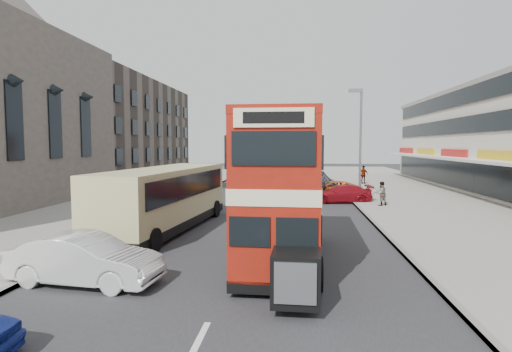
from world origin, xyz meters
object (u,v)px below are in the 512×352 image
at_px(pedestrian_far, 363,175).
at_px(cyclist, 322,190).
at_px(car_left_front, 85,260).
at_px(pedestrian_near, 381,193).
at_px(street_lamp, 360,136).
at_px(bus_second, 304,160).
at_px(bus_main, 283,188).
at_px(car_right_a, 340,194).
at_px(coach, 165,196).
at_px(car_right_b, 332,189).

relative_size(pedestrian_far, cyclist, 0.84).
distance_m(car_left_front, cyclist, 21.08).
bearing_deg(pedestrian_near, street_lamp, -92.55).
bearing_deg(bus_second, car_left_front, 76.68).
xyz_separation_m(bus_main, bus_second, (1.24, 24.84, 0.05)).
relative_size(bus_main, cyclist, 4.15).
relative_size(car_left_front, car_right_a, 1.02).
xyz_separation_m(coach, car_right_a, (9.47, 10.50, -1.01)).
height_order(street_lamp, pedestrian_near, street_lamp).
distance_m(car_right_b, cyclist, 2.36).
relative_size(coach, car_left_front, 2.38).
height_order(street_lamp, bus_main, street_lamp).
relative_size(street_lamp, cyclist, 3.67).
bearing_deg(street_lamp, car_left_front, -119.84).
distance_m(bus_main, car_right_b, 19.00).
height_order(bus_second, coach, bus_second).
distance_m(street_lamp, bus_main, 16.59).
bearing_deg(cyclist, pedestrian_far, 65.37).
bearing_deg(pedestrian_far, bus_main, -119.56).
relative_size(street_lamp, pedestrian_near, 5.04).
height_order(coach, pedestrian_far, coach).
relative_size(street_lamp, pedestrian_far, 4.38).
relative_size(street_lamp, car_left_front, 1.79).
bearing_deg(street_lamp, bus_second, 112.09).
xyz_separation_m(street_lamp, car_right_a, (-1.33, -0.31, -4.14)).
relative_size(bus_main, pedestrian_near, 5.70).
height_order(pedestrian_near, cyclist, cyclist).
relative_size(coach, pedestrian_far, 5.84).
distance_m(bus_second, pedestrian_near, 12.69).
height_order(car_left_front, cyclist, cyclist).
height_order(bus_second, car_right_b, bus_second).
height_order(coach, car_right_a, coach).
bearing_deg(car_right_b, bus_main, -14.03).
bearing_deg(pedestrian_far, car_right_b, -126.86).
distance_m(pedestrian_near, pedestrian_far, 15.70).
relative_size(car_left_front, cyclist, 2.05).
xyz_separation_m(bus_second, pedestrian_near, (4.83, -11.60, -1.74)).
height_order(bus_main, car_left_front, bus_main).
distance_m(bus_second, car_right_a, 9.98).
xyz_separation_m(pedestrian_far, cyclist, (-4.96, -12.46, -0.29)).
distance_m(car_left_front, pedestrian_near, 20.11).
bearing_deg(car_left_front, pedestrian_near, -29.22).
distance_m(pedestrian_near, cyclist, 4.85).
relative_size(bus_second, car_right_b, 2.01).
relative_size(car_left_front, car_right_b, 0.98).
distance_m(street_lamp, coach, 15.60).
distance_m(coach, pedestrian_far, 27.41).
bearing_deg(pedestrian_far, cyclist, -126.94).
height_order(bus_second, pedestrian_far, bus_second).
height_order(pedestrian_near, pedestrian_far, pedestrian_far).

